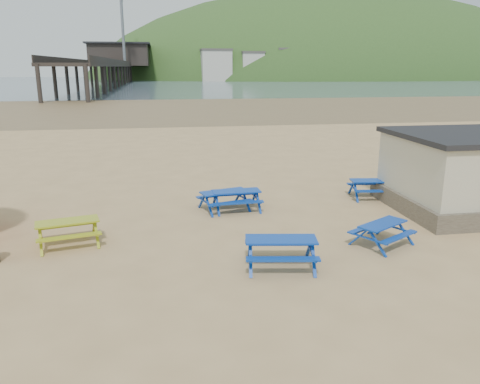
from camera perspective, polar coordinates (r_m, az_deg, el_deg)
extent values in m
plane|color=tan|center=(16.91, -0.48, -4.64)|extent=(400.00, 400.00, 0.00)
plane|color=olive|center=(71.00, -7.49, 10.32)|extent=(400.00, 400.00, 0.00)
plane|color=#4C5F6C|center=(185.83, -8.86, 13.12)|extent=(400.00, 400.00, 0.00)
cube|color=#003199|center=(19.02, -0.45, 0.10)|extent=(1.97, 0.85, 0.05)
cube|color=#003199|center=(19.71, -0.83, -0.28)|extent=(1.95, 0.36, 0.05)
cube|color=#003199|center=(18.50, -0.05, -1.31)|extent=(1.95, 0.36, 0.05)
cube|color=#003199|center=(19.03, -1.96, 0.03)|extent=(2.03, 1.24, 0.05)
cube|color=#003199|center=(19.67, -2.70, -0.37)|extent=(1.89, 0.79, 0.05)
cube|color=#003199|center=(18.56, -1.16, -1.30)|extent=(1.89, 0.79, 0.05)
cube|color=#003199|center=(21.59, 15.93, 1.34)|extent=(2.04, 1.02, 0.05)
cube|color=#003199|center=(22.27, 15.39, 0.98)|extent=(1.97, 0.53, 0.05)
cube|color=#003199|center=(21.06, 16.39, 0.11)|extent=(1.97, 0.53, 0.05)
cube|color=#003199|center=(13.69, 5.03, -5.78)|extent=(2.17, 1.12, 0.06)
cube|color=#003199|center=(14.45, 4.75, -6.00)|extent=(2.09, 0.61, 0.06)
cube|color=#003199|center=(13.18, 5.28, -8.16)|extent=(2.09, 0.61, 0.06)
cube|color=#003199|center=(15.97, 17.02, -3.73)|extent=(1.92, 1.53, 0.05)
cube|color=#003199|center=(16.37, 15.18, -4.18)|extent=(1.69, 1.14, 0.05)
cube|color=#003199|center=(15.77, 18.77, -5.21)|extent=(1.69, 1.14, 0.05)
cube|color=#83AE0F|center=(16.31, -20.32, -3.40)|extent=(2.09, 1.20, 0.05)
cube|color=#83AE0F|center=(17.02, -20.34, -3.72)|extent=(1.98, 0.72, 0.05)
cube|color=#83AE0F|center=(15.78, -20.08, -5.16)|extent=(1.98, 0.72, 0.05)
cube|color=black|center=(191.36, -14.53, 14.68)|extent=(9.00, 220.00, 0.60)
cube|color=black|center=(202.37, -14.34, 15.82)|extent=(22.00, 30.00, 8.00)
cube|color=black|center=(202.51, -14.42, 17.03)|extent=(24.00, 32.00, 0.60)
cylinder|color=slate|center=(180.74, -14.13, 19.16)|extent=(1.00, 1.00, 28.00)
ellipsoid|color=#2D4C1E|center=(263.02, 11.44, 11.34)|extent=(264.00, 144.00, 108.00)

